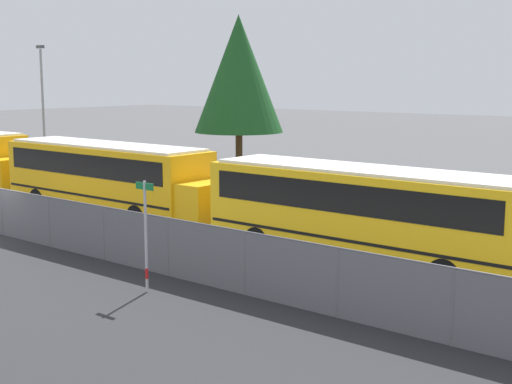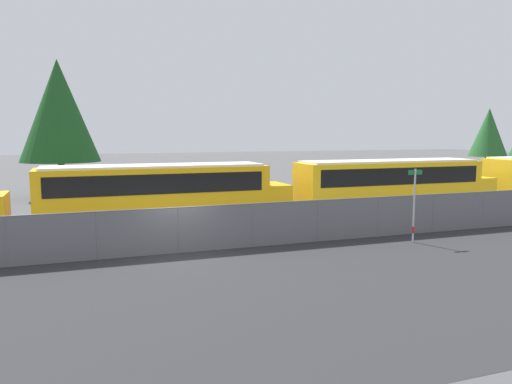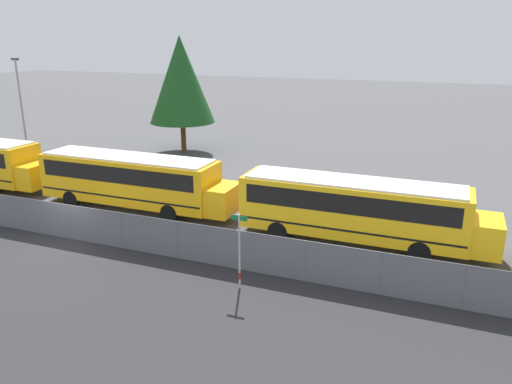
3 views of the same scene
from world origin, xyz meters
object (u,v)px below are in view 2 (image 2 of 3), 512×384
school_bus_4 (393,182)px  street_sign (414,204)px  school_bus_3 (161,191)px  tree_2 (488,133)px  tree_3 (59,111)px

school_bus_4 → street_sign: 7.30m
school_bus_3 → school_bus_4: size_ratio=1.00×
school_bus_4 → street_sign: street_sign is taller
school_bus_3 → tree_2: 38.06m
school_bus_4 → street_sign: (-3.46, -6.42, -0.22)m
street_sign → tree_3: bearing=124.7°
school_bus_3 → tree_3: tree_3 is taller
tree_2 → tree_3: 39.82m
school_bus_3 → school_bus_4: same height
street_sign → school_bus_3: bearing=145.6°
tree_2 → tree_3: (-39.79, -0.36, 1.52)m
school_bus_3 → tree_3: 15.81m
school_bus_4 → tree_3: size_ratio=1.24×
tree_2 → tree_3: tree_3 is taller
school_bus_3 → tree_2: tree_2 is taller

